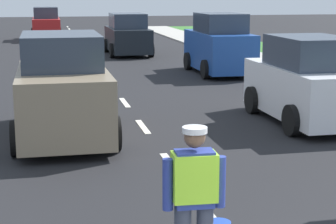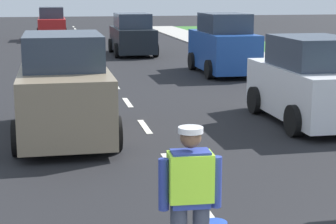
# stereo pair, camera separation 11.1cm
# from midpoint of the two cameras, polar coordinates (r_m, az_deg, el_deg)

# --- Properties ---
(ground_plane) EXTENTS (96.00, 96.00, 0.00)m
(ground_plane) POSITION_cam_midpoint_polar(r_m,az_deg,el_deg) (25.36, -6.58, 4.76)
(ground_plane) COLOR black
(lane_center_line) EXTENTS (0.14, 46.40, 0.01)m
(lane_center_line) POSITION_cam_midpoint_polar(r_m,az_deg,el_deg) (29.53, -7.28, 5.72)
(lane_center_line) COLOR silver
(lane_center_line) RESTS_ON ground
(road_worker) EXTENTS (0.77, 0.37, 1.67)m
(road_worker) POSITION_cam_midpoint_polar(r_m,az_deg,el_deg) (6.18, 2.90, -8.14)
(road_worker) COLOR #383D4C
(road_worker) RESTS_ON ground
(car_outgoing_far) EXTENTS (2.04, 4.29, 1.99)m
(car_outgoing_far) POSITION_cam_midpoint_polar(r_m,az_deg,el_deg) (28.63, -3.39, 7.46)
(car_outgoing_far) COLOR black
(car_outgoing_far) RESTS_ON ground
(car_oncoming_lead) EXTENTS (2.05, 4.21, 2.17)m
(car_oncoming_lead) POSITION_cam_midpoint_polar(r_m,az_deg,el_deg) (12.42, -9.82, 2.18)
(car_oncoming_lead) COLOR gray
(car_oncoming_lead) RESTS_ON ground
(car_parked_far) EXTENTS (1.95, 4.09, 2.24)m
(car_parked_far) POSITION_cam_midpoint_polar(r_m,az_deg,el_deg) (21.94, 5.55, 6.44)
(car_parked_far) COLOR #1E4799
(car_parked_far) RESTS_ON ground
(car_parked_curbside) EXTENTS (2.00, 3.93, 2.02)m
(car_parked_curbside) POSITION_cam_midpoint_polar(r_m,az_deg,el_deg) (14.00, 13.96, 2.75)
(car_parked_curbside) COLOR silver
(car_parked_curbside) RESTS_ON ground
(car_oncoming_third) EXTENTS (1.92, 4.26, 2.06)m
(car_oncoming_third) POSITION_cam_midpoint_polar(r_m,az_deg,el_deg) (38.21, -11.18, 8.36)
(car_oncoming_third) COLOR red
(car_oncoming_third) RESTS_ON ground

